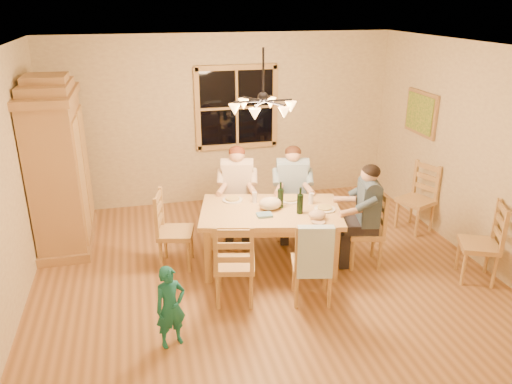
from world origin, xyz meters
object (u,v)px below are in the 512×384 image
object	(u,v)px
chair_far_right	(291,217)
chair_spare_back	(415,210)
wine_bottle_b	(300,201)
chair_near_left	(235,276)
adult_plaid_man	(292,181)
armoire	(59,170)
chair_far_left	(238,217)
chandelier	(263,106)
chair_near_right	(311,276)
adult_woman	(237,181)
child	(171,307)
adult_slate_man	(367,203)
wine_bottle_a	(281,195)
chair_spare_front	(477,256)
dining_table	(271,217)
chair_end_right	(364,242)
chair_end_left	(176,243)

from	to	relation	value
chair_far_right	chair_spare_back	world-z (taller)	same
wine_bottle_b	chair_near_left	bearing A→B (deg)	-151.16
chair_near_left	adult_plaid_man	distance (m)	1.86
armoire	chair_far_left	bearing A→B (deg)	-9.42
chair_far_left	chandelier	bearing A→B (deg)	108.31
chair_spare_back	chair_near_right	bearing A→B (deg)	101.02
adult_plaid_man	adult_woman	bearing A→B (deg)	-0.00
child	chandelier	bearing A→B (deg)	24.74
adult_slate_man	wine_bottle_a	distance (m)	1.07
chair_spare_front	chandelier	bearing A→B (deg)	96.68
dining_table	wine_bottle_a	world-z (taller)	wine_bottle_a
chair_near_right	chair_end_right	distance (m)	1.11
chandelier	chair_spare_front	world-z (taller)	chandelier
dining_table	child	world-z (taller)	child
wine_bottle_a	dining_table	bearing A→B (deg)	-162.71
chandelier	armoire	world-z (taller)	chandelier
chair_far_left	chair_end_right	world-z (taller)	same
chair_far_right	adult_slate_man	xyz separation A→B (m)	(0.65, -0.97, 0.54)
dining_table	chair_near_left	bearing A→B (deg)	-130.71
chair_spare_front	chair_near_left	bearing A→B (deg)	109.84
adult_plaid_man	child	distance (m)	2.76
adult_woman	adult_slate_man	distance (m)	1.80
chair_near_left	chair_spare_back	xyz separation A→B (m)	(2.91, 1.19, 0.00)
chair_spare_back	dining_table	bearing A→B (deg)	79.58
adult_slate_man	chair_end_right	bearing A→B (deg)	12.81
chair_near_right	chair_end_right	xyz separation A→B (m)	(0.92, 0.62, 0.00)
dining_table	child	bearing A→B (deg)	-135.99
child	chair_spare_back	xyz separation A→B (m)	(3.65, 1.79, -0.12)
adult_slate_man	chair_spare_front	bearing A→B (deg)	-106.96
wine_bottle_a	armoire	bearing A→B (deg)	155.60
chair_end_right	adult_plaid_man	xyz separation A→B (m)	(-0.65, 0.97, 0.54)
chair_end_left	wine_bottle_b	xyz separation A→B (m)	(1.47, -0.45, 0.62)
chair_far_left	chair_spare_back	xyz separation A→B (m)	(2.55, -0.38, 0.00)
chair_near_right	child	xyz separation A→B (m)	(-1.58, -0.42, 0.12)
chair_end_right	adult_plaid_man	bearing A→B (deg)	46.64
chair_spare_back	chandelier	bearing A→B (deg)	82.00
chair_far_right	chair_end_right	world-z (taller)	same
adult_slate_man	chair_end_left	bearing A→B (deg)	90.00
chair_near_left	adult_plaid_man	world-z (taller)	adult_plaid_man
chair_end_left	wine_bottle_a	bearing A→B (deg)	93.13
chair_far_left	chair_near_left	size ratio (longest dim) A/B	1.00
dining_table	chair_spare_front	world-z (taller)	chair_spare_front
chair_far_right	chair_spare_back	distance (m)	1.82
chair_far_left	chair_near_right	world-z (taller)	same
chair_near_right	wine_bottle_b	xyz separation A→B (m)	(0.07, 0.69, 0.62)
chair_spare_front	armoire	bearing A→B (deg)	90.24
chandelier	chair_near_right	size ratio (longest dim) A/B	0.78
wine_bottle_b	chair_spare_front	xyz separation A→B (m)	(2.00, -0.73, -0.62)
chair_far_left	chair_end_right	distance (m)	1.80
chair_end_left	chair_spare_back	distance (m)	3.47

